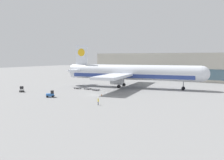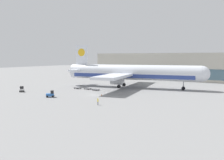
% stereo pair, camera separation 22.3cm
% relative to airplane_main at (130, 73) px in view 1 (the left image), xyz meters
% --- Properties ---
extents(ground_plane, '(400.00, 400.00, 0.00)m').
position_rel_airplane_main_xyz_m(ground_plane, '(-0.59, -23.09, -5.84)').
color(ground_plane, gray).
extents(terminal_building, '(90.00, 18.20, 14.00)m').
position_rel_airplane_main_xyz_m(terminal_building, '(3.79, 44.48, 1.15)').
color(terminal_building, '#BCB7A8').
rests_on(terminal_building, ground_plane).
extents(airplane_main, '(57.43, 48.62, 17.00)m').
position_rel_airplane_main_xyz_m(airplane_main, '(0.00, 0.00, 0.00)').
color(airplane_main, silver).
rests_on(airplane_main, ground_plane).
extents(baggage_tug_foreground, '(2.76, 2.71, 2.00)m').
position_rel_airplane_main_xyz_m(baggage_tug_foreground, '(-8.97, -33.36, -4.96)').
color(baggage_tug_foreground, '#2D66B7').
rests_on(baggage_tug_foreground, ground_plane).
extents(baggage_tug_mid, '(2.80, 2.65, 2.00)m').
position_rel_airplane_main_xyz_m(baggage_tug_mid, '(-25.93, -30.64, -4.96)').
color(baggage_tug_mid, silver).
rests_on(baggage_tug_mid, ground_plane).
extents(baggage_dolly_lead, '(3.76, 1.76, 0.48)m').
position_rel_airplane_main_xyz_m(baggage_dolly_lead, '(-14.88, -13.96, -5.45)').
color(baggage_dolly_lead, '#56565B').
rests_on(baggage_dolly_lead, ground_plane).
extents(baggage_dolly_second, '(3.76, 1.76, 0.48)m').
position_rel_airplane_main_xyz_m(baggage_dolly_second, '(-10.63, -13.19, -5.45)').
color(baggage_dolly_second, '#56565B').
rests_on(baggage_dolly_second, ground_plane).
extents(baggage_dolly_third, '(3.76, 1.76, 0.48)m').
position_rel_airplane_main_xyz_m(baggage_dolly_third, '(-6.33, -14.05, -5.45)').
color(baggage_dolly_third, '#56565B').
rests_on(baggage_dolly_third, ground_plane).
extents(ground_crew_near, '(0.42, 0.44, 1.79)m').
position_rel_airplane_main_xyz_m(ground_crew_near, '(10.29, -35.71, -4.78)').
color(ground_crew_near, black).
rests_on(ground_crew_near, ground_plane).
extents(traffic_cone_near, '(0.40, 0.40, 0.55)m').
position_rel_airplane_main_xyz_m(traffic_cone_near, '(2.40, -22.76, -5.57)').
color(traffic_cone_near, black).
rests_on(traffic_cone_near, ground_plane).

